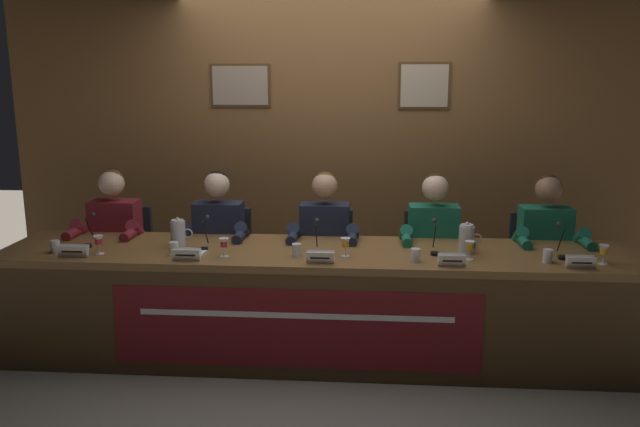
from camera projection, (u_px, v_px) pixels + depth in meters
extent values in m
plane|color=gray|center=(320.00, 355.00, 4.46)|extent=(12.00, 12.00, 0.00)
cube|color=brown|center=(332.00, 147.00, 5.46)|extent=(5.48, 0.12, 2.60)
cube|color=#4C3319|center=(240.00, 86.00, 5.34)|extent=(0.50, 0.02, 0.36)
cube|color=gray|center=(240.00, 86.00, 5.33)|extent=(0.46, 0.01, 0.32)
cube|color=#4C3319|center=(424.00, 86.00, 5.23)|extent=(0.42, 0.02, 0.38)
cube|color=tan|center=(424.00, 86.00, 5.22)|extent=(0.38, 0.01, 0.34)
cube|color=brown|center=(320.00, 254.00, 4.30)|extent=(4.28, 0.80, 0.05)
cube|color=#4C341B|center=(315.00, 328.00, 4.01)|extent=(4.22, 0.04, 0.70)
cube|color=#4C341B|center=(25.00, 299.00, 4.54)|extent=(0.08, 0.72, 0.70)
cube|color=#4C341B|center=(636.00, 315.00, 4.23)|extent=(0.08, 0.72, 0.70)
cube|color=maroon|center=(295.00, 329.00, 4.00)|extent=(2.31, 0.01, 0.52)
cube|color=white|center=(295.00, 316.00, 3.97)|extent=(1.96, 0.00, 0.04)
cylinder|color=black|center=(124.00, 319.00, 5.06)|extent=(0.44, 0.44, 0.02)
cylinder|color=black|center=(122.00, 294.00, 5.02)|extent=(0.05, 0.05, 0.39)
cube|color=#232328|center=(120.00, 269.00, 4.97)|extent=(0.44, 0.44, 0.03)
cube|color=#232328|center=(128.00, 233.00, 5.12)|extent=(0.40, 0.05, 0.44)
cylinder|color=black|center=(90.00, 310.00, 4.68)|extent=(0.10, 0.10, 0.44)
cylinder|color=black|center=(117.00, 311.00, 4.67)|extent=(0.10, 0.10, 0.44)
cylinder|color=black|center=(96.00, 268.00, 4.77)|extent=(0.13, 0.34, 0.13)
cylinder|color=black|center=(122.00, 269.00, 4.76)|extent=(0.13, 0.34, 0.13)
cube|color=maroon|center=(116.00, 232.00, 4.88)|extent=(0.36, 0.20, 0.48)
sphere|color=beige|center=(111.00, 183.00, 4.78)|extent=(0.19, 0.19, 0.19)
sphere|color=#593819|center=(112.00, 181.00, 4.79)|extent=(0.17, 0.17, 0.17)
cylinder|color=maroon|center=(83.00, 232.00, 4.79)|extent=(0.09, 0.30, 0.25)
cylinder|color=maroon|center=(138.00, 233.00, 4.76)|extent=(0.09, 0.30, 0.25)
cylinder|color=maroon|center=(73.00, 233.00, 4.63)|extent=(0.07, 0.24, 0.07)
cylinder|color=maroon|center=(130.00, 234.00, 4.60)|extent=(0.07, 0.24, 0.07)
cube|color=white|center=(72.00, 252.00, 4.11)|extent=(0.19, 0.03, 0.08)
cube|color=white|center=(74.00, 250.00, 4.14)|extent=(0.19, 0.03, 0.08)
cube|color=black|center=(72.00, 252.00, 4.11)|extent=(0.14, 0.01, 0.01)
cylinder|color=white|center=(99.00, 254.00, 4.20)|extent=(0.06, 0.06, 0.00)
cylinder|color=white|center=(99.00, 249.00, 4.20)|extent=(0.01, 0.01, 0.05)
cone|color=white|center=(98.00, 240.00, 4.18)|extent=(0.06, 0.06, 0.06)
cylinder|color=#B21E2D|center=(99.00, 241.00, 4.19)|extent=(0.04, 0.04, 0.04)
cylinder|color=silver|center=(55.00, 247.00, 4.22)|extent=(0.06, 0.06, 0.08)
cylinder|color=silver|center=(56.00, 249.00, 4.22)|extent=(0.05, 0.05, 0.05)
cylinder|color=black|center=(88.00, 246.00, 4.36)|extent=(0.06, 0.06, 0.02)
cylinder|color=black|center=(90.00, 229.00, 4.40)|extent=(0.01, 0.13, 0.18)
sphere|color=#2D2D2D|center=(93.00, 215.00, 4.44)|extent=(0.03, 0.03, 0.03)
cylinder|color=black|center=(223.00, 322.00, 5.00)|extent=(0.44, 0.44, 0.02)
cylinder|color=black|center=(222.00, 297.00, 4.96)|extent=(0.05, 0.05, 0.39)
cube|color=#232328|center=(221.00, 271.00, 4.91)|extent=(0.44, 0.44, 0.03)
cube|color=#232328|center=(226.00, 235.00, 5.06)|extent=(0.40, 0.05, 0.44)
cylinder|color=black|center=(198.00, 313.00, 4.62)|extent=(0.10, 0.10, 0.44)
cylinder|color=black|center=(225.00, 314.00, 4.61)|extent=(0.10, 0.10, 0.44)
cylinder|color=black|center=(201.00, 270.00, 4.71)|extent=(0.13, 0.34, 0.13)
cylinder|color=black|center=(228.00, 271.00, 4.70)|extent=(0.13, 0.34, 0.13)
cube|color=#1E2338|center=(219.00, 233.00, 4.82)|extent=(0.36, 0.20, 0.48)
sphere|color=beige|center=(217.00, 185.00, 4.72)|extent=(0.19, 0.19, 0.19)
sphere|color=black|center=(217.00, 182.00, 4.73)|extent=(0.17, 0.17, 0.17)
cylinder|color=#1E2338|center=(188.00, 234.00, 4.73)|extent=(0.09, 0.30, 0.25)
cylinder|color=#1E2338|center=(244.00, 235.00, 4.70)|extent=(0.09, 0.30, 0.25)
cylinder|color=#1E2338|center=(181.00, 235.00, 4.57)|extent=(0.07, 0.24, 0.07)
cylinder|color=#1E2338|center=(240.00, 236.00, 4.54)|extent=(0.07, 0.24, 0.07)
cube|color=white|center=(186.00, 255.00, 4.03)|extent=(0.18, 0.03, 0.08)
cube|color=white|center=(187.00, 254.00, 4.06)|extent=(0.18, 0.03, 0.08)
cube|color=black|center=(185.00, 255.00, 4.02)|extent=(0.12, 0.01, 0.01)
cylinder|color=white|center=(224.00, 256.00, 4.14)|extent=(0.06, 0.06, 0.00)
cylinder|color=white|center=(224.00, 252.00, 4.13)|extent=(0.01, 0.01, 0.05)
cone|color=white|center=(224.00, 243.00, 4.12)|extent=(0.06, 0.06, 0.06)
cylinder|color=#B21E2D|center=(224.00, 244.00, 4.12)|extent=(0.04, 0.04, 0.04)
cylinder|color=silver|center=(174.00, 248.00, 4.18)|extent=(0.06, 0.06, 0.08)
cylinder|color=silver|center=(174.00, 251.00, 4.18)|extent=(0.05, 0.05, 0.05)
cylinder|color=black|center=(204.00, 249.00, 4.28)|extent=(0.06, 0.06, 0.02)
cylinder|color=black|center=(205.00, 232.00, 4.32)|extent=(0.01, 0.13, 0.18)
sphere|color=#2D2D2D|center=(207.00, 217.00, 4.36)|extent=(0.03, 0.03, 0.03)
cylinder|color=black|center=(325.00, 325.00, 4.94)|extent=(0.44, 0.44, 0.02)
cylinder|color=black|center=(325.00, 300.00, 4.90)|extent=(0.05, 0.05, 0.39)
cube|color=#232328|center=(325.00, 273.00, 4.86)|extent=(0.44, 0.44, 0.03)
cube|color=#232328|center=(327.00, 237.00, 5.00)|extent=(0.40, 0.05, 0.44)
cylinder|color=black|center=(308.00, 316.00, 4.57)|extent=(0.10, 0.10, 0.44)
cylinder|color=black|center=(336.00, 317.00, 4.55)|extent=(0.10, 0.10, 0.44)
cylinder|color=black|center=(309.00, 273.00, 4.65)|extent=(0.13, 0.34, 0.13)
cylinder|color=black|center=(337.00, 274.00, 4.64)|extent=(0.13, 0.34, 0.13)
cube|color=#1E2338|center=(325.00, 235.00, 4.76)|extent=(0.36, 0.20, 0.48)
sphere|color=tan|center=(325.00, 186.00, 4.66)|extent=(0.19, 0.19, 0.19)
sphere|color=#593819|center=(325.00, 184.00, 4.67)|extent=(0.17, 0.17, 0.17)
cylinder|color=#1E2338|center=(295.00, 236.00, 4.67)|extent=(0.09, 0.30, 0.25)
cylinder|color=#1E2338|center=(353.00, 237.00, 4.64)|extent=(0.09, 0.30, 0.25)
cylinder|color=#1E2338|center=(293.00, 237.00, 4.51)|extent=(0.07, 0.24, 0.07)
cylinder|color=#1E2338|center=(352.00, 238.00, 4.48)|extent=(0.07, 0.24, 0.07)
cube|color=white|center=(320.00, 258.00, 3.97)|extent=(0.17, 0.03, 0.08)
cube|color=white|center=(320.00, 257.00, 4.00)|extent=(0.17, 0.03, 0.08)
cube|color=black|center=(320.00, 258.00, 3.96)|extent=(0.12, 0.01, 0.01)
cylinder|color=white|center=(345.00, 256.00, 4.14)|extent=(0.06, 0.06, 0.00)
cylinder|color=white|center=(345.00, 252.00, 4.13)|extent=(0.01, 0.01, 0.05)
cone|color=white|center=(345.00, 243.00, 4.12)|extent=(0.06, 0.06, 0.06)
cylinder|color=orange|center=(345.00, 244.00, 4.12)|extent=(0.04, 0.04, 0.04)
cylinder|color=silver|center=(297.00, 250.00, 4.13)|extent=(0.06, 0.06, 0.08)
cylinder|color=silver|center=(297.00, 253.00, 4.14)|extent=(0.05, 0.05, 0.05)
cylinder|color=black|center=(316.00, 253.00, 4.18)|extent=(0.06, 0.06, 0.02)
cylinder|color=black|center=(316.00, 236.00, 4.22)|extent=(0.01, 0.13, 0.18)
sphere|color=#2D2D2D|center=(317.00, 220.00, 4.26)|extent=(0.03, 0.03, 0.03)
cylinder|color=black|center=(429.00, 328.00, 4.89)|extent=(0.44, 0.44, 0.02)
cylinder|color=black|center=(430.00, 303.00, 4.84)|extent=(0.05, 0.05, 0.39)
cube|color=#232328|center=(431.00, 276.00, 4.80)|extent=(0.44, 0.44, 0.03)
cube|color=#232328|center=(430.00, 239.00, 4.94)|extent=(0.40, 0.05, 0.44)
cylinder|color=black|center=(420.00, 319.00, 4.51)|extent=(0.10, 0.10, 0.44)
cylinder|color=black|center=(449.00, 320.00, 4.49)|extent=(0.10, 0.10, 0.44)
cylinder|color=black|center=(420.00, 275.00, 4.60)|extent=(0.13, 0.34, 0.13)
cylinder|color=black|center=(448.00, 276.00, 4.58)|extent=(0.13, 0.34, 0.13)
cube|color=#196047|center=(433.00, 237.00, 4.70)|extent=(0.36, 0.20, 0.48)
sphere|color=beige|center=(435.00, 188.00, 4.60)|extent=(0.19, 0.19, 0.19)
sphere|color=#331E0F|center=(435.00, 185.00, 4.61)|extent=(0.17, 0.17, 0.17)
cylinder|color=#196047|center=(405.00, 238.00, 4.62)|extent=(0.09, 0.30, 0.25)
cylinder|color=#196047|center=(464.00, 239.00, 4.59)|extent=(0.09, 0.30, 0.25)
cylinder|color=#196047|center=(406.00, 239.00, 4.45)|extent=(0.07, 0.24, 0.07)
cylinder|color=#196047|center=(468.00, 240.00, 4.42)|extent=(0.07, 0.24, 0.07)
cube|color=white|center=(452.00, 261.00, 3.90)|extent=(0.17, 0.03, 0.08)
cube|color=white|center=(452.00, 259.00, 3.94)|extent=(0.17, 0.03, 0.08)
cube|color=black|center=(452.00, 261.00, 3.90)|extent=(0.12, 0.01, 0.01)
cylinder|color=white|center=(469.00, 260.00, 4.07)|extent=(0.06, 0.06, 0.00)
cylinder|color=white|center=(469.00, 255.00, 4.06)|extent=(0.01, 0.01, 0.05)
cone|color=white|center=(470.00, 246.00, 4.05)|extent=(0.06, 0.06, 0.06)
cylinder|color=orange|center=(470.00, 247.00, 4.05)|extent=(0.04, 0.04, 0.04)
cylinder|color=silver|center=(415.00, 255.00, 4.02)|extent=(0.06, 0.06, 0.08)
cylinder|color=silver|center=(415.00, 258.00, 4.02)|extent=(0.05, 0.05, 0.05)
cylinder|color=black|center=(435.00, 254.00, 4.17)|extent=(0.06, 0.06, 0.02)
cylinder|color=black|center=(434.00, 236.00, 4.21)|extent=(0.01, 0.13, 0.18)
sphere|color=#2D2D2D|center=(434.00, 221.00, 4.25)|extent=(0.03, 0.03, 0.03)
cylinder|color=black|center=(536.00, 331.00, 4.83)|extent=(0.44, 0.44, 0.02)
cylinder|color=black|center=(538.00, 305.00, 4.78)|extent=(0.05, 0.05, 0.39)
cube|color=#232328|center=(540.00, 278.00, 4.74)|extent=(0.44, 0.44, 0.03)
cube|color=#232328|center=(535.00, 241.00, 4.88)|extent=(0.40, 0.05, 0.44)
cylinder|color=black|center=(536.00, 322.00, 4.45)|extent=(0.10, 0.10, 0.44)
cylinder|color=black|center=(566.00, 323.00, 4.43)|extent=(0.10, 0.10, 0.44)
cylinder|color=black|center=(534.00, 278.00, 4.54)|extent=(0.13, 0.34, 0.13)
cylinder|color=black|center=(563.00, 279.00, 4.52)|extent=(0.13, 0.34, 0.13)
cube|color=#196047|center=(544.00, 239.00, 4.64)|extent=(0.36, 0.20, 0.48)
sphere|color=#8E664C|center=(549.00, 189.00, 4.54)|extent=(0.19, 0.19, 0.19)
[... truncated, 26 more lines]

